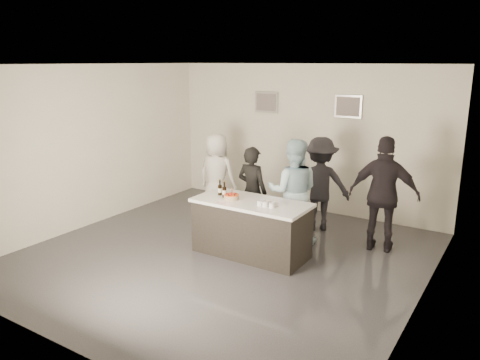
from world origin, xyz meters
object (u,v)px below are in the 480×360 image
at_px(beer_bottle_a, 220,188).
at_px(person_main_blue, 293,192).
at_px(cake, 231,197).
at_px(person_guest_back, 320,184).
at_px(person_main_black, 252,191).
at_px(person_guest_right, 384,195).
at_px(bar_counter, 251,228).
at_px(beer_bottle_b, 224,189).
at_px(person_guest_left, 217,175).

height_order(beer_bottle_a, person_main_blue, person_main_blue).
distance_m(cake, person_guest_back, 1.94).
height_order(cake, person_main_blue, person_main_blue).
xyz_separation_m(person_main_black, person_guest_right, (2.17, 0.54, 0.15)).
xyz_separation_m(person_main_black, person_main_blue, (0.76, 0.07, 0.10)).
relative_size(bar_counter, beer_bottle_b, 7.15).
height_order(cake, person_guest_back, person_guest_back).
bearing_deg(bar_counter, cake, -165.25).
bearing_deg(person_main_black, beer_bottle_a, 82.01).
distance_m(bar_counter, person_guest_back, 1.80).
xyz_separation_m(beer_bottle_a, person_guest_left, (-1.03, 1.37, -0.20)).
bearing_deg(bar_counter, person_main_black, 120.05).
bearing_deg(bar_counter, beer_bottle_b, -174.69).
distance_m(beer_bottle_a, person_guest_right, 2.67).
bearing_deg(cake, person_guest_back, 66.93).
distance_m(beer_bottle_b, person_guest_back, 1.98).
height_order(bar_counter, beer_bottle_a, beer_bottle_a).
distance_m(bar_counter, person_main_black, 0.97).
bearing_deg(person_guest_left, beer_bottle_a, 123.98).
relative_size(person_main_blue, person_guest_left, 1.09).
distance_m(cake, person_main_blue, 1.13).
relative_size(person_main_blue, person_guest_right, 0.95).
bearing_deg(person_guest_right, bar_counter, 28.28).
relative_size(person_main_black, person_guest_left, 0.97).
distance_m(cake, person_guest_left, 1.98).
xyz_separation_m(cake, person_guest_back, (0.76, 1.78, -0.07)).
relative_size(cake, beer_bottle_a, 0.94).
bearing_deg(person_guest_right, person_main_blue, 9.09).
height_order(beer_bottle_a, person_guest_back, person_guest_back).
bearing_deg(person_main_blue, person_guest_right, 174.00).
xyz_separation_m(person_guest_right, person_guest_back, (-1.28, 0.38, -0.09)).
distance_m(bar_counter, person_guest_right, 2.22).
height_order(person_main_blue, person_guest_left, person_main_blue).
bearing_deg(person_guest_back, person_guest_left, -20.15).
relative_size(bar_counter, cake, 7.62).
distance_m(bar_counter, person_guest_left, 2.18).
bearing_deg(person_guest_back, beer_bottle_a, 29.26).
xyz_separation_m(cake, person_main_black, (-0.13, 0.86, -0.13)).
bearing_deg(person_main_blue, person_guest_left, -39.55).
height_order(beer_bottle_a, beer_bottle_b, same).
height_order(beer_bottle_b, person_guest_left, person_guest_left).
relative_size(bar_counter, person_guest_back, 1.08).
xyz_separation_m(person_main_black, person_guest_left, (-1.19, 0.60, 0.02)).
xyz_separation_m(bar_counter, person_main_blue, (0.31, 0.85, 0.45)).
relative_size(beer_bottle_b, person_main_black, 0.16).
bearing_deg(person_guest_left, person_guest_right, 175.93).
xyz_separation_m(beer_bottle_b, person_guest_back, (0.92, 1.74, -0.17)).
xyz_separation_m(beer_bottle_b, person_main_blue, (0.80, 0.90, -0.13)).
bearing_deg(person_main_black, beer_bottle_b, 91.63).
bearing_deg(person_main_blue, bar_counter, 45.52).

